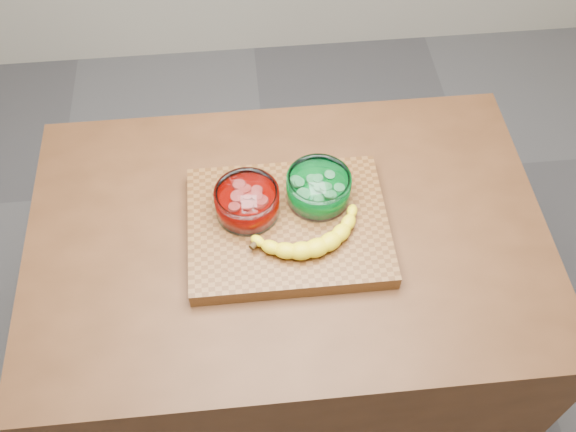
{
  "coord_description": "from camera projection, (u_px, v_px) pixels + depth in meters",
  "views": [
    {
      "loc": [
        -0.08,
        -0.83,
        2.11
      ],
      "look_at": [
        0.0,
        0.0,
        0.96
      ],
      "focal_mm": 40.0,
      "sensor_mm": 36.0,
      "label": 1
    }
  ],
  "objects": [
    {
      "name": "bowl_green",
      "position": [
        318.0,
        188.0,
        1.46
      ],
      "size": [
        0.15,
        0.15,
        0.07
      ],
      "color": "white",
      "rests_on": "cutting_board"
    },
    {
      "name": "bowl_red",
      "position": [
        247.0,
        202.0,
        1.43
      ],
      "size": [
        0.15,
        0.15,
        0.07
      ],
      "color": "white",
      "rests_on": "cutting_board"
    },
    {
      "name": "counter",
      "position": [
        288.0,
        320.0,
        1.84
      ],
      "size": [
        1.2,
        0.8,
        0.9
      ],
      "primitive_type": "cube",
      "color": "#522F18",
      "rests_on": "ground"
    },
    {
      "name": "ground",
      "position": [
        288.0,
        380.0,
        2.2
      ],
      "size": [
        3.5,
        3.5,
        0.0
      ],
      "primitive_type": "plane",
      "color": "#5E5E63",
      "rests_on": "ground"
    },
    {
      "name": "banana",
      "position": [
        307.0,
        232.0,
        1.4
      ],
      "size": [
        0.28,
        0.16,
        0.04
      ],
      "primitive_type": null,
      "color": "yellow",
      "rests_on": "cutting_board"
    },
    {
      "name": "cutting_board",
      "position": [
        288.0,
        226.0,
        1.46
      ],
      "size": [
        0.45,
        0.35,
        0.04
      ],
      "primitive_type": "cube",
      "color": "brown",
      "rests_on": "counter"
    }
  ]
}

